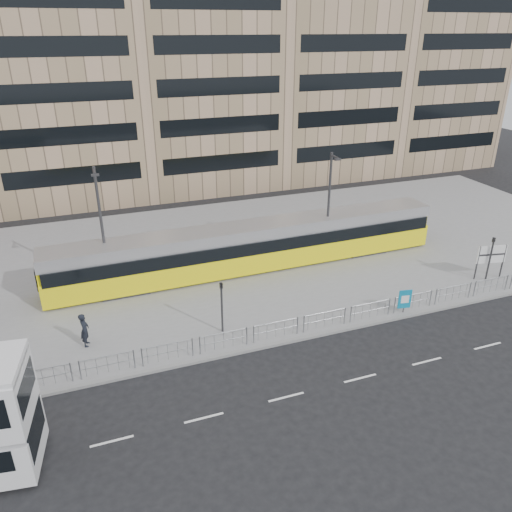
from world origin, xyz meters
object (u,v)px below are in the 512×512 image
object	(u,v)px
ad_panel	(405,299)
lamp_post_east	(329,203)
tram	(252,246)
station_sign	(491,256)
traffic_light_east	(491,253)
traffic_light_west	(222,301)
pedestrian	(85,330)
lamp_post_west	(102,226)

from	to	relation	value
ad_panel	lamp_post_east	size ratio (longest dim) A/B	0.19
tram	station_sign	bearing A→B (deg)	-26.72
traffic_light_east	lamp_post_east	distance (m)	11.33
tram	traffic_light_west	bearing A→B (deg)	-122.24
pedestrian	lamp_post_west	world-z (taller)	lamp_post_west
tram	lamp_post_east	world-z (taller)	lamp_post_east
lamp_post_west	lamp_post_east	bearing A→B (deg)	-2.21
lamp_post_west	traffic_light_west	bearing A→B (deg)	-53.32
tram	ad_panel	bearing A→B (deg)	-54.80
traffic_light_west	lamp_post_east	world-z (taller)	lamp_post_east
station_sign	lamp_post_west	size ratio (longest dim) A/B	0.29
traffic_light_east	lamp_post_east	bearing A→B (deg)	124.50
station_sign	tram	bearing A→B (deg)	165.49
lamp_post_west	traffic_light_east	bearing A→B (deg)	-17.12
ad_panel	traffic_light_west	bearing A→B (deg)	-179.23
pedestrian	lamp_post_west	size ratio (longest dim) A/B	0.24
station_sign	ad_panel	bearing A→B (deg)	-155.84
ad_panel	lamp_post_east	xyz separation A→B (m)	(-0.81, 8.56, 3.46)
lamp_post_east	traffic_light_east	bearing A→B (deg)	-38.31
station_sign	traffic_light_east	xyz separation A→B (m)	(-0.23, -0.15, 0.31)
traffic_light_west	lamp_post_east	size ratio (longest dim) A/B	0.39
pedestrian	tram	bearing A→B (deg)	-53.03
lamp_post_west	lamp_post_east	xyz separation A→B (m)	(15.56, -0.60, -0.14)
tram	traffic_light_west	size ratio (longest dim) A/B	9.05
tram	lamp_post_west	bearing A→B (deg)	177.86
ad_panel	lamp_post_west	xyz separation A→B (m)	(-16.37, 9.16, 3.60)
tram	traffic_light_east	xyz separation A→B (m)	(14.38, -7.24, 0.32)
ad_panel	traffic_light_east	size ratio (longest dim) A/B	0.49
traffic_light_east	lamp_post_west	distance (m)	25.50
tram	pedestrian	bearing A→B (deg)	-154.05
traffic_light_east	lamp_post_east	size ratio (longest dim) A/B	0.39
traffic_light_east	lamp_post_east	world-z (taller)	lamp_post_east
pedestrian	lamp_post_east	bearing A→B (deg)	-62.16
station_sign	ad_panel	xyz separation A→B (m)	(-8.12, -1.84, -0.79)
tram	traffic_light_east	bearing A→B (deg)	-27.55
traffic_light_west	ad_panel	bearing A→B (deg)	-15.61
traffic_light_east	lamp_post_west	bearing A→B (deg)	145.69
tram	lamp_post_west	world-z (taller)	lamp_post_west
lamp_post_east	tram	bearing A→B (deg)	176.25
ad_panel	lamp_post_west	size ratio (longest dim) A/B	0.18
station_sign	traffic_light_west	distance (m)	18.99
traffic_light_west	traffic_light_east	distance (m)	18.75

